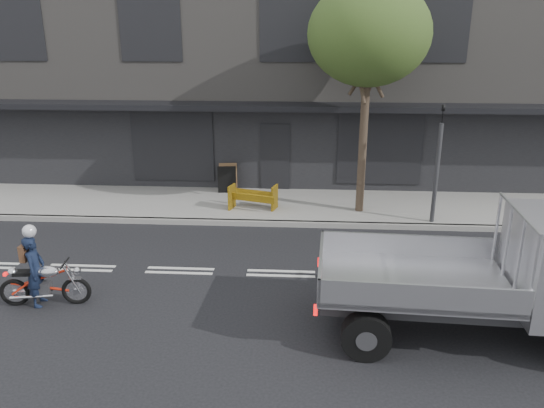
{
  "coord_description": "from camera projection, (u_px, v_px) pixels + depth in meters",
  "views": [
    {
      "loc": [
        0.5,
        -11.22,
        5.54
      ],
      "look_at": [
        -0.24,
        0.5,
        1.55
      ],
      "focal_mm": 35.0,
      "sensor_mm": 36.0,
      "label": 1
    }
  ],
  "objects": [
    {
      "name": "street_tree",
      "position": [
        369.0,
        34.0,
        14.56
      ],
      "size": [
        3.4,
        3.4,
        6.74
      ],
      "color": "#382B21",
      "rests_on": "ground"
    },
    {
      "name": "rider",
      "position": [
        36.0,
        271.0,
        10.83
      ],
      "size": [
        0.43,
        0.59,
        1.51
      ],
      "primitive_type": "imported",
      "rotation": [
        0.0,
        0.0,
        1.69
      ],
      "color": "black",
      "rests_on": "ground"
    },
    {
      "name": "flatbed_ute",
      "position": [
        543.0,
        269.0,
        9.39
      ],
      "size": [
        5.54,
        2.51,
        2.52
      ],
      "rotation": [
        0.0,
        0.0,
        -0.05
      ],
      "color": "black",
      "rests_on": "ground"
    },
    {
      "name": "ground",
      "position": [
        281.0,
        274.0,
        12.41
      ],
      "size": [
        80.0,
        80.0,
        0.0
      ],
      "primitive_type": "plane",
      "color": "black",
      "rests_on": "ground"
    },
    {
      "name": "sandwich_board",
      "position": [
        227.0,
        180.0,
        17.67
      ],
      "size": [
        0.66,
        0.49,
        0.96
      ],
      "primitive_type": null,
      "rotation": [
        0.0,
        0.0,
        0.15
      ],
      "color": "black",
      "rests_on": "sidewalk"
    },
    {
      "name": "construction_barrier",
      "position": [
        252.0,
        199.0,
        16.0
      ],
      "size": [
        1.51,
        0.95,
        0.79
      ],
      "primitive_type": null,
      "rotation": [
        0.0,
        0.0,
        -0.3
      ],
      "color": "#FFB50D",
      "rests_on": "sidewalk"
    },
    {
      "name": "kerb",
      "position": [
        286.0,
        224.0,
        15.32
      ],
      "size": [
        32.0,
        0.2,
        0.15
      ],
      "primitive_type": "cube",
      "color": "gray",
      "rests_on": "ground"
    },
    {
      "name": "sidewalk",
      "position": [
        288.0,
        206.0,
        16.83
      ],
      "size": [
        32.0,
        3.2,
        0.15
      ],
      "primitive_type": "cube",
      "color": "gray",
      "rests_on": "ground"
    },
    {
      "name": "building_main",
      "position": [
        294.0,
        64.0,
        21.81
      ],
      "size": [
        26.0,
        10.0,
        8.0
      ],
      "primitive_type": "cube",
      "color": "slate",
      "rests_on": "ground"
    },
    {
      "name": "traffic_light_pole",
      "position": [
        437.0,
        171.0,
        14.8
      ],
      "size": [
        0.12,
        0.12,
        3.5
      ],
      "color": "#2D2D30",
      "rests_on": "ground"
    },
    {
      "name": "motorcycle",
      "position": [
        44.0,
        283.0,
        10.91
      ],
      "size": [
        1.86,
        0.54,
        0.96
      ],
      "rotation": [
        0.0,
        0.0,
        0.12
      ],
      "color": "black",
      "rests_on": "ground"
    }
  ]
}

